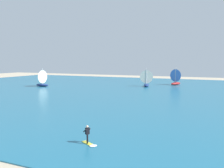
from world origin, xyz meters
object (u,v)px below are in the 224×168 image
object	(u,v)px
sailboat_far_left	(41,78)
sailboat_anchored_offshore	(146,78)
kitesurfer	(89,137)
sailboat_heeled_over	(177,77)

from	to	relation	value
sailboat_far_left	sailboat_anchored_offshore	bearing A→B (deg)	24.89
kitesurfer	sailboat_heeled_over	world-z (taller)	sailboat_heeled_over
kitesurfer	sailboat_heeled_over	distance (m)	59.00
sailboat_far_left	sailboat_anchored_offshore	distance (m)	30.57
kitesurfer	sailboat_anchored_offshore	xyz separation A→B (m)	(-10.15, 50.69, 1.80)
kitesurfer	sailboat_far_left	bearing A→B (deg)	135.05
sailboat_anchored_offshore	sailboat_far_left	bearing A→B (deg)	-155.11
kitesurfer	sailboat_heeled_over	bearing A→B (deg)	92.87
sailboat_far_left	sailboat_anchored_offshore	size ratio (longest dim) A/B	1.00
kitesurfer	sailboat_anchored_offshore	size ratio (longest dim) A/B	0.38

